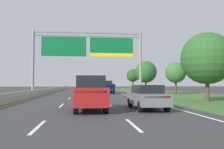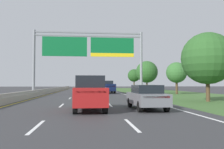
{
  "view_description": "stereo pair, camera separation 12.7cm",
  "coord_description": "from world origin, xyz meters",
  "px_view_note": "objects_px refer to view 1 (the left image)",
  "views": [
    {
      "loc": [
        -0.06,
        1.11,
        1.65
      ],
      "look_at": [
        2.02,
        19.57,
        2.38
      ],
      "focal_mm": 38.02,
      "sensor_mm": 36.0,
      "label": 1
    },
    {
      "loc": [
        0.06,
        1.09,
        1.65
      ],
      "look_at": [
        2.02,
        19.57,
        2.38
      ],
      "focal_mm": 38.02,
      "sensor_mm": 36.0,
      "label": 2
    }
  ],
  "objects_px": {
    "pickup_truck_blue": "(107,87)",
    "roadside_tree_far": "(146,72)",
    "roadside_tree_distant": "(133,75)",
    "car_red_centre_lane_suv": "(90,93)",
    "roadside_tree_near": "(207,58)",
    "car_grey_right_lane_sedan": "(147,97)",
    "overhead_sign_gantry": "(88,50)",
    "roadside_tree_mid": "(176,73)",
    "car_gold_right_lane_suv": "(103,86)"
  },
  "relations": [
    {
      "from": "roadside_tree_near",
      "to": "roadside_tree_far",
      "type": "bearing_deg",
      "value": 85.24
    },
    {
      "from": "car_gold_right_lane_suv",
      "to": "roadside_tree_near",
      "type": "relative_size",
      "value": 0.74
    },
    {
      "from": "overhead_sign_gantry",
      "to": "roadside_tree_mid",
      "type": "height_order",
      "value": "overhead_sign_gantry"
    },
    {
      "from": "roadside_tree_far",
      "to": "roadside_tree_near",
      "type": "bearing_deg",
      "value": -94.76
    },
    {
      "from": "overhead_sign_gantry",
      "to": "car_red_centre_lane_suv",
      "type": "relative_size",
      "value": 3.17
    },
    {
      "from": "car_red_centre_lane_suv",
      "to": "roadside_tree_far",
      "type": "height_order",
      "value": "roadside_tree_far"
    },
    {
      "from": "overhead_sign_gantry",
      "to": "car_red_centre_lane_suv",
      "type": "height_order",
      "value": "overhead_sign_gantry"
    },
    {
      "from": "pickup_truck_blue",
      "to": "car_grey_right_lane_sedan",
      "type": "xyz_separation_m",
      "value": [
        0.05,
        -26.89,
        -0.26
      ]
    },
    {
      "from": "pickup_truck_blue",
      "to": "roadside_tree_distant",
      "type": "xyz_separation_m",
      "value": [
        10.62,
        29.8,
        3.12
      ]
    },
    {
      "from": "overhead_sign_gantry",
      "to": "pickup_truck_blue",
      "type": "bearing_deg",
      "value": 69.24
    },
    {
      "from": "roadside_tree_mid",
      "to": "roadside_tree_far",
      "type": "distance_m",
      "value": 17.52
    },
    {
      "from": "pickup_truck_blue",
      "to": "car_red_centre_lane_suv",
      "type": "bearing_deg",
      "value": 171.09
    },
    {
      "from": "overhead_sign_gantry",
      "to": "roadside_tree_mid",
      "type": "xyz_separation_m",
      "value": [
        13.91,
        3.72,
        -2.94
      ]
    },
    {
      "from": "car_red_centre_lane_suv",
      "to": "roadside_tree_near",
      "type": "bearing_deg",
      "value": -62.5
    },
    {
      "from": "car_gold_right_lane_suv",
      "to": "car_grey_right_lane_sedan",
      "type": "height_order",
      "value": "car_gold_right_lane_suv"
    },
    {
      "from": "pickup_truck_blue",
      "to": "roadside_tree_near",
      "type": "distance_m",
      "value": 22.55
    },
    {
      "from": "roadside_tree_mid",
      "to": "roadside_tree_distant",
      "type": "relative_size",
      "value": 0.83
    },
    {
      "from": "car_gold_right_lane_suv",
      "to": "roadside_tree_near",
      "type": "bearing_deg",
      "value": -167.2
    },
    {
      "from": "car_gold_right_lane_suv",
      "to": "roadside_tree_mid",
      "type": "height_order",
      "value": "roadside_tree_mid"
    },
    {
      "from": "pickup_truck_blue",
      "to": "roadside_tree_far",
      "type": "bearing_deg",
      "value": -41.55
    },
    {
      "from": "roadside_tree_near",
      "to": "car_grey_right_lane_sedan",
      "type": "bearing_deg",
      "value": -141.55
    },
    {
      "from": "car_red_centre_lane_suv",
      "to": "car_gold_right_lane_suv",
      "type": "relative_size",
      "value": 1.0
    },
    {
      "from": "roadside_tree_near",
      "to": "roadside_tree_mid",
      "type": "height_order",
      "value": "roadside_tree_near"
    },
    {
      "from": "overhead_sign_gantry",
      "to": "roadside_tree_far",
      "type": "relative_size",
      "value": 2.17
    },
    {
      "from": "car_red_centre_lane_suv",
      "to": "roadside_tree_distant",
      "type": "relative_size",
      "value": 0.77
    },
    {
      "from": "car_gold_right_lane_suv",
      "to": "roadside_tree_far",
      "type": "xyz_separation_m",
      "value": [
        10.2,
        4.04,
        3.3
      ]
    },
    {
      "from": "roadside_tree_distant",
      "to": "roadside_tree_near",
      "type": "bearing_deg",
      "value": -93.74
    },
    {
      "from": "roadside_tree_distant",
      "to": "roadside_tree_mid",
      "type": "bearing_deg",
      "value": -90.41
    },
    {
      "from": "car_grey_right_lane_sedan",
      "to": "pickup_truck_blue",
      "type": "bearing_deg",
      "value": -0.62
    },
    {
      "from": "car_red_centre_lane_suv",
      "to": "roadside_tree_mid",
      "type": "xyz_separation_m",
      "value": [
        14.01,
        21.59,
        2.32
      ]
    },
    {
      "from": "overhead_sign_gantry",
      "to": "roadside_tree_far",
      "type": "xyz_separation_m",
      "value": [
        13.59,
        21.21,
        -1.95
      ]
    },
    {
      "from": "pickup_truck_blue",
      "to": "car_red_centre_lane_suv",
      "type": "xyz_separation_m",
      "value": [
        -3.64,
        -27.23,
        0.02
      ]
    },
    {
      "from": "pickup_truck_blue",
      "to": "car_gold_right_lane_suv",
      "type": "distance_m",
      "value": 7.82
    },
    {
      "from": "car_grey_right_lane_sedan",
      "to": "roadside_tree_near",
      "type": "xyz_separation_m",
      "value": [
        7.24,
        5.75,
        3.17
      ]
    },
    {
      "from": "roadside_tree_near",
      "to": "pickup_truck_blue",
      "type": "bearing_deg",
      "value": 109.02
    },
    {
      "from": "car_gold_right_lane_suv",
      "to": "overhead_sign_gantry",
      "type": "bearing_deg",
      "value": 167.23
    },
    {
      "from": "car_grey_right_lane_sedan",
      "to": "roadside_tree_near",
      "type": "distance_m",
      "value": 9.77
    },
    {
      "from": "roadside_tree_far",
      "to": "roadside_tree_distant",
      "type": "xyz_separation_m",
      "value": [
        0.58,
        17.94,
        -0.21
      ]
    },
    {
      "from": "car_grey_right_lane_sedan",
      "to": "roadside_tree_distant",
      "type": "distance_m",
      "value": 57.77
    },
    {
      "from": "car_red_centre_lane_suv",
      "to": "roadside_tree_near",
      "type": "relative_size",
      "value": 0.74
    },
    {
      "from": "roadside_tree_mid",
      "to": "roadside_tree_distant",
      "type": "bearing_deg",
      "value": 89.59
    },
    {
      "from": "car_grey_right_lane_sedan",
      "to": "roadside_tree_far",
      "type": "bearing_deg",
      "value": -15.18
    },
    {
      "from": "car_gold_right_lane_suv",
      "to": "car_grey_right_lane_sedan",
      "type": "relative_size",
      "value": 1.07
    },
    {
      "from": "roadside_tree_near",
      "to": "roadside_tree_mid",
      "type": "distance_m",
      "value": 15.82
    },
    {
      "from": "roadside_tree_far",
      "to": "roadside_tree_distant",
      "type": "distance_m",
      "value": 17.95
    },
    {
      "from": "overhead_sign_gantry",
      "to": "roadside_tree_mid",
      "type": "distance_m",
      "value": 14.7
    },
    {
      "from": "car_gold_right_lane_suv",
      "to": "roadside_tree_far",
      "type": "bearing_deg",
      "value": -70.03
    },
    {
      "from": "car_red_centre_lane_suv",
      "to": "roadside_tree_distant",
      "type": "height_order",
      "value": "roadside_tree_distant"
    },
    {
      "from": "car_gold_right_lane_suv",
      "to": "car_grey_right_lane_sedan",
      "type": "distance_m",
      "value": 34.71
    },
    {
      "from": "car_red_centre_lane_suv",
      "to": "car_grey_right_lane_sedan",
      "type": "xyz_separation_m",
      "value": [
        3.69,
        0.34,
        -0.28
      ]
    }
  ]
}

